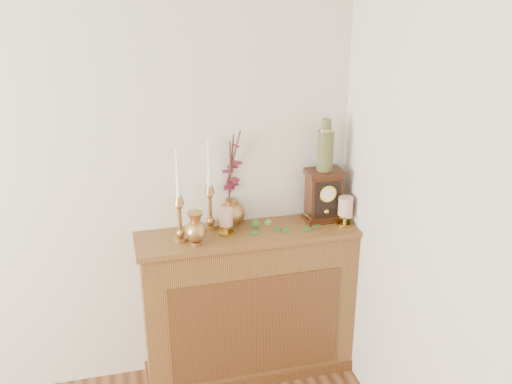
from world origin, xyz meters
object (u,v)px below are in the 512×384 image
object	(u,v)px
candlestick_center	(210,200)
mantel_clock	(323,196)
ceramic_vase	(325,148)
candlestick_left	(179,211)
ginger_jar	(231,180)
bud_vase	(196,229)

from	to	relation	value
candlestick_center	mantel_clock	distance (m)	0.64
candlestick_center	ceramic_vase	distance (m)	0.69
mantel_clock	ceramic_vase	size ratio (longest dim) A/B	1.04
mantel_clock	candlestick_left	bearing A→B (deg)	-177.24
ginger_jar	mantel_clock	world-z (taller)	ginger_jar
bud_vase	candlestick_left	bearing A→B (deg)	134.18
ginger_jar	candlestick_center	bearing A→B (deg)	-157.92
ceramic_vase	candlestick_center	bearing A→B (deg)	175.58
bud_vase	mantel_clock	world-z (taller)	mantel_clock
candlestick_left	candlestick_center	distance (m)	0.21
mantel_clock	ceramic_vase	distance (m)	0.28
bud_vase	ginger_jar	world-z (taller)	ginger_jar
ginger_jar	ceramic_vase	bearing A→B (deg)	-11.54
candlestick_left	ginger_jar	xyz separation A→B (m)	(0.31, 0.16, 0.08)
mantel_clock	ceramic_vase	bearing A→B (deg)	90.00
mantel_clock	candlestick_center	bearing A→B (deg)	174.08
candlestick_center	bud_vase	xyz separation A→B (m)	(-0.11, -0.18, -0.08)
candlestick_center	ginger_jar	xyz separation A→B (m)	(0.13, 0.05, 0.08)
bud_vase	mantel_clock	xyz separation A→B (m)	(0.75, 0.13, 0.06)
candlestick_left	mantel_clock	world-z (taller)	candlestick_left
candlestick_left	ginger_jar	size ratio (longest dim) A/B	0.93
candlestick_center	mantel_clock	xyz separation A→B (m)	(0.64, -0.05, -0.02)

